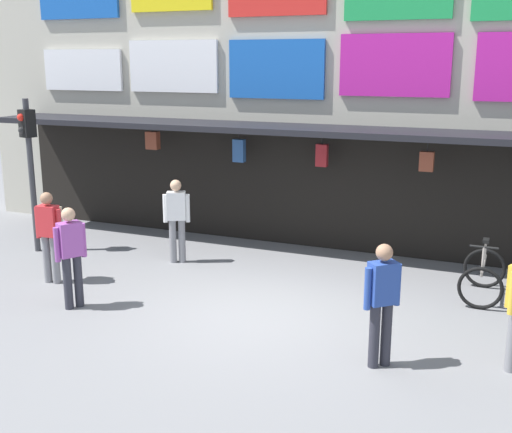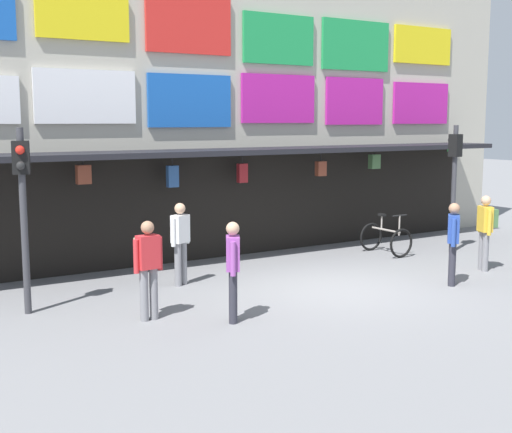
{
  "view_description": "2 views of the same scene",
  "coord_description": "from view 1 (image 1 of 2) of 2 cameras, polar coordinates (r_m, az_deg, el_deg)",
  "views": [
    {
      "loc": [
        3.61,
        -8.78,
        3.94
      ],
      "look_at": [
        -0.29,
        0.6,
        1.44
      ],
      "focal_mm": 44.61,
      "sensor_mm": 36.0,
      "label": 1
    },
    {
      "loc": [
        -8.36,
        -10.41,
        3.32
      ],
      "look_at": [
        -1.17,
        1.17,
        1.39
      ],
      "focal_mm": 47.86,
      "sensor_mm": 36.0,
      "label": 2
    }
  ],
  "objects": [
    {
      "name": "pedestrian_in_yellow",
      "position": [
        11.99,
        -18.01,
        -1.16
      ],
      "size": [
        0.53,
        0.38,
        1.68
      ],
      "color": "gray",
      "rests_on": "ground"
    },
    {
      "name": "bicycle_parked",
      "position": [
        11.47,
        19.65,
        -5.04
      ],
      "size": [
        0.72,
        1.16,
        1.05
      ],
      "color": "black",
      "rests_on": "ground"
    },
    {
      "name": "pedestrian_in_green",
      "position": [
        12.66,
        -7.13,
        0.02
      ],
      "size": [
        0.49,
        0.35,
        1.68
      ],
      "color": "gray",
      "rests_on": "ground"
    },
    {
      "name": "pedestrian_in_black",
      "position": [
        8.45,
        11.24,
        -7.22
      ],
      "size": [
        0.41,
        0.41,
        1.68
      ],
      "color": "#2D2D38",
      "rests_on": "ground"
    },
    {
      "name": "pedestrian_in_purple",
      "position": [
        10.65,
        -16.26,
        -3.07
      ],
      "size": [
        0.37,
        0.47,
        1.68
      ],
      "color": "#2D2D38",
      "rests_on": "ground"
    },
    {
      "name": "ground_plane",
      "position": [
        10.28,
        0.21,
        -8.72
      ],
      "size": [
        80.0,
        80.0,
        0.0
      ],
      "primitive_type": "plane",
      "color": "slate"
    },
    {
      "name": "shopfront",
      "position": [
        13.83,
        7.67,
        13.79
      ],
      "size": [
        18.0,
        2.6,
        8.0
      ],
      "color": "#B2AD9E",
      "rests_on": "ground"
    },
    {
      "name": "traffic_light_near",
      "position": [
        13.9,
        -19.67,
        5.56
      ],
      "size": [
        0.34,
        0.35,
        3.2
      ],
      "color": "#38383D",
      "rests_on": "ground"
    }
  ]
}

